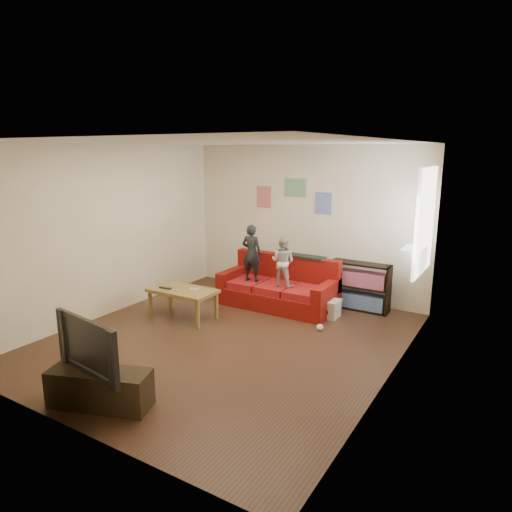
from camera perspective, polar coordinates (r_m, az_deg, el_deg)
The scene contains 17 objects.
room_shell at distance 6.12m, azimuth -3.87°, elevation 1.29°, with size 4.52×5.02×2.72m.
sofa at distance 7.81m, azimuth 2.93°, elevation -4.14°, with size 1.96×0.90×0.86m.
child_a at distance 7.73m, azimuth -0.55°, elevation 0.37°, with size 0.36×0.23×0.98m, color black.
child_b at distance 7.46m, azimuth 3.38°, elevation -0.69°, with size 0.40×0.31×0.83m, color beige.
coffee_table at distance 7.28m, azimuth -9.13°, elevation -4.62°, with size 1.06×0.58×0.48m.
remote at distance 7.33m, azimuth -11.26°, elevation -3.93°, with size 0.21×0.05×0.02m, color black.
game_controller at distance 7.16m, azimuth -7.67°, elevation -4.14°, with size 0.15×0.04×0.03m, color white.
bookshelf at distance 7.80m, azimuth 12.79°, elevation -3.99°, with size 0.99×0.30×0.79m.
window at distance 6.74m, azimuth 20.37°, elevation 4.09°, with size 0.04×1.08×1.48m, color white.
ac_unit at distance 6.86m, azimuth 19.02°, elevation -0.43°, with size 0.28×0.55×0.35m, color #B7B2A3.
artwork_left at distance 8.59m, azimuth 0.96°, elevation 7.39°, with size 0.30×0.01×0.40m, color #D87266.
artwork_center at distance 8.27m, azimuth 4.91°, elevation 8.52°, with size 0.42×0.01×0.32m, color #72B27F.
artwork_right at distance 8.07m, azimuth 8.40°, elevation 6.53°, with size 0.30×0.01×0.38m, color #727FCC.
file_box at distance 7.41m, azimuth 8.78°, elevation -6.41°, with size 0.41×0.32×0.29m.
tv_stand at distance 5.16m, azimuth -18.93°, elevation -15.38°, with size 1.06×0.35×0.40m, color #2E2313.
television at distance 4.95m, azimuth -19.35°, elevation -10.32°, with size 1.03×0.14×0.59m, color black.
tissue at distance 6.87m, azimuth 7.99°, elevation -8.83°, with size 0.10×0.10×0.10m, color silver.
Camera 1 is at (3.45, -4.91, 2.59)m, focal length 32.00 mm.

